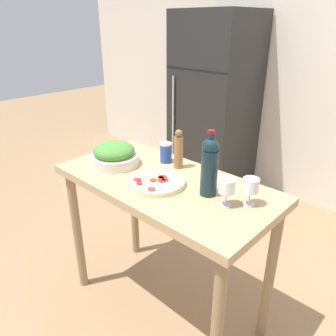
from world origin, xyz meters
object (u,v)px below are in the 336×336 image
at_px(refrigerator, 215,106).
at_px(wine_bottle, 209,165).
at_px(salad_bowl, 114,155).
at_px(homemade_pizza, 157,182).
at_px(pepper_mill, 179,150).
at_px(wine_glass_far, 251,187).
at_px(salt_canister, 166,152).
at_px(wine_glass_near, 226,188).

relative_size(refrigerator, wine_bottle, 5.48).
bearing_deg(refrigerator, wine_bottle, -55.20).
xyz_separation_m(salad_bowl, homemade_pizza, (0.37, -0.01, -0.05)).
xyz_separation_m(refrigerator, homemade_pizza, (0.84, -1.68, 0.03)).
xyz_separation_m(wine_bottle, pepper_mill, (-0.32, 0.14, -0.04)).
relative_size(pepper_mill, salad_bowl, 0.81).
xyz_separation_m(refrigerator, wine_glass_far, (1.30, -1.53, 0.11)).
height_order(wine_glass_far, homemade_pizza, wine_glass_far).
bearing_deg(salt_canister, wine_bottle, -19.42).
height_order(wine_glass_far, salad_bowl, salad_bowl).
relative_size(homemade_pizza, salt_canister, 2.42).
xyz_separation_m(salad_bowl, salt_canister, (0.20, 0.24, 0.00)).
xyz_separation_m(wine_glass_far, salad_bowl, (-0.83, -0.13, -0.03)).
height_order(refrigerator, salt_canister, refrigerator).
xyz_separation_m(refrigerator, wine_glass_near, (1.23, -1.62, 0.11)).
distance_m(wine_bottle, homemade_pizza, 0.31).
height_order(homemade_pizza, salt_canister, salt_canister).
distance_m(wine_glass_near, pepper_mill, 0.48).
height_order(salad_bowl, homemade_pizza, salad_bowl).
xyz_separation_m(wine_bottle, salt_canister, (-0.43, 0.15, -0.09)).
height_order(pepper_mill, homemade_pizza, pepper_mill).
xyz_separation_m(refrigerator, salad_bowl, (0.47, -1.67, 0.08)).
xyz_separation_m(pepper_mill, homemade_pizza, (0.07, -0.24, -0.10)).
height_order(refrigerator, wine_bottle, refrigerator).
distance_m(wine_glass_near, salt_canister, 0.59).
relative_size(wine_glass_far, pepper_mill, 0.58).
height_order(refrigerator, salad_bowl, refrigerator).
xyz_separation_m(wine_glass_near, wine_glass_far, (0.08, 0.08, 0.00)).
bearing_deg(wine_glass_far, wine_bottle, -166.53).
xyz_separation_m(wine_glass_near, salad_bowl, (-0.76, -0.05, -0.03)).
xyz_separation_m(wine_bottle, salad_bowl, (-0.63, -0.08, -0.09)).
xyz_separation_m(wine_bottle, wine_glass_near, (0.13, -0.04, -0.06)).
distance_m(wine_bottle, wine_glass_far, 0.22).
distance_m(refrigerator, wine_bottle, 1.93).
bearing_deg(salt_canister, homemade_pizza, -54.98).
bearing_deg(homemade_pizza, wine_glass_near, 9.25).
distance_m(wine_glass_near, salad_bowl, 0.76).
xyz_separation_m(wine_glass_near, salt_canister, (-0.56, 0.19, -0.03)).
distance_m(homemade_pizza, salt_canister, 0.31).
distance_m(wine_glass_near, homemade_pizza, 0.40).
xyz_separation_m(wine_glass_far, pepper_mill, (-0.52, 0.09, 0.02)).
height_order(salad_bowl, salt_canister, salad_bowl).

